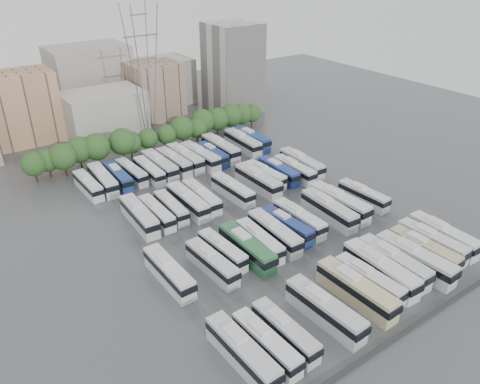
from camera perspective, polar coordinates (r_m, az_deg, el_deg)
ground at (r=86.59m, az=2.41°, el=-3.89°), size 220.00×220.00×0.00m
parapet at (r=68.84m, az=19.99°, el=-15.37°), size 56.00×0.50×0.50m
tree_line at (r=117.52m, az=-10.04°, el=6.99°), size 63.88×7.81×8.09m
city_buildings at (r=140.40m, az=-18.59°, el=10.88°), size 102.00×35.00×20.00m
apartment_tower at (r=144.27m, az=-0.87°, el=14.83°), size 14.00×14.00×26.00m
electricity_pylon at (r=120.94m, az=-11.63°, el=14.48°), size 9.00×6.91×33.83m
bus_r0_s0 at (r=59.85m, az=0.28°, el=-18.91°), size 3.01×12.58×3.93m
bus_r0_s1 at (r=61.14m, az=3.20°, el=-17.92°), size 2.85×11.46×3.57m
bus_r0_s2 at (r=62.81m, az=5.50°, el=-16.51°), size 2.62×11.32×3.54m
bus_r0_s4 at (r=66.08m, az=10.30°, el=-13.91°), size 3.40×13.07×4.06m
bus_r0_s6 at (r=70.09m, az=13.99°, el=-11.47°), size 3.20×13.43×4.19m
bus_r0_s7 at (r=72.68m, az=15.43°, el=-10.33°), size 2.99×11.79×3.67m
bus_r0_s8 at (r=74.86m, az=16.74°, el=-9.01°), size 3.51×13.55×4.22m
bus_r0_s9 at (r=77.16m, az=18.21°, el=-8.13°), size 3.05×12.91×4.04m
bus_r0_s10 at (r=78.82m, az=20.54°, el=-7.65°), size 3.52×13.57×4.22m
bus_r0_s11 at (r=81.77m, az=21.50°, el=-6.61°), size 3.01×12.35×3.85m
bus_r0_s12 at (r=84.38m, az=22.34°, el=-5.63°), size 3.00×12.44×3.88m
bus_r0_s13 at (r=86.78m, az=23.53°, el=-4.87°), size 3.25×12.86×4.01m
bus_r1_s0 at (r=72.33m, az=-8.66°, el=-9.62°), size 2.76×12.33×3.86m
bus_r1_s2 at (r=73.74m, az=-3.44°, el=-8.58°), size 3.13×11.73×3.64m
bus_r1_s3 at (r=76.59m, az=-2.15°, el=-7.08°), size 2.94×11.04×3.43m
bus_r1_s4 at (r=76.59m, az=0.83°, el=-6.78°), size 2.97×12.99×4.06m
bus_r1_s5 at (r=78.74m, az=2.39°, el=-5.93°), size 3.08×11.61×3.61m
bus_r1_s6 at (r=80.65m, az=4.21°, el=-4.92°), size 3.33×12.84×3.99m
bus_r1_s7 at (r=83.03m, az=5.75°, el=-4.09°), size 3.06×11.64×3.62m
bus_r1_s8 at (r=85.14m, az=7.22°, el=-3.24°), size 2.63×12.06×3.78m
bus_r1_s10 at (r=88.53m, az=10.77°, el=-2.12°), size 3.51×13.26×4.12m
bus_r1_s11 at (r=91.16m, az=12.02°, el=-1.25°), size 3.38×13.77×4.30m
bus_r1_s13 at (r=95.66m, az=14.80°, el=-0.38°), size 2.92×11.40×3.55m
bus_r2_s1 at (r=87.18m, az=-12.19°, el=-2.81°), size 3.26×12.89×4.01m
bus_r2_s2 at (r=87.85m, az=-10.14°, el=-2.51°), size 2.53×11.33×3.55m
bus_r2_s3 at (r=89.38m, az=-8.40°, el=-1.84°), size 2.84×11.01×3.43m
bus_r2_s4 at (r=90.50m, az=-6.37°, el=-1.12°), size 2.83×12.63×3.96m
bus_r2_s5 at (r=92.01m, az=-4.71°, el=-0.58°), size 3.09×12.09×3.76m
bus_r2_s7 at (r=94.49m, az=-0.92°, el=0.33°), size 2.90×12.08×3.77m
bus_r2_s9 at (r=97.90m, az=2.20°, el=1.45°), size 2.96×13.13×4.11m
bus_r2_s10 at (r=100.94m, az=3.09°, el=2.13°), size 3.02×11.62×3.61m
bus_r2_s11 at (r=102.69m, az=4.72°, el=2.58°), size 2.82×11.92×3.73m
bus_r2_s12 at (r=103.66m, az=6.63°, el=2.74°), size 2.74×12.01×3.76m
bus_r2_s13 at (r=106.47m, az=7.53°, el=3.49°), size 3.53×13.26×4.12m
bus_r3_s0 at (r=101.43m, az=-18.02°, el=0.82°), size 2.76×11.40×3.56m
bus_r3_s1 at (r=102.46m, az=-16.38°, el=1.49°), size 3.31×12.81×3.98m
bus_r3_s2 at (r=103.32m, az=-14.65°, el=1.86°), size 2.77×11.73×3.67m
bus_r3_s3 at (r=104.75m, az=-13.10°, el=2.39°), size 3.04×11.45×3.56m
bus_r3_s4 at (r=104.48m, az=-11.00°, el=2.57°), size 2.67×11.68×3.66m
bus_r3_s5 at (r=106.14m, az=-9.76°, el=3.24°), size 2.96×13.21×4.14m
bus_r3_s6 at (r=107.74m, az=-8.08°, el=3.69°), size 3.12×12.52×3.90m
bus_r3_s7 at (r=109.17m, az=-6.69°, el=4.17°), size 3.07×13.09×4.09m
bus_r3_s8 at (r=109.61m, az=-4.87°, el=4.38°), size 3.57×13.37×4.15m
bus_r3_s9 at (r=111.25m, az=-3.34°, el=4.64°), size 2.80×11.39×3.55m
bus_r3_s10 at (r=113.87m, az=-2.38°, el=5.40°), size 3.06×13.44×4.21m
bus_r3_s12 at (r=117.27m, az=0.33°, el=6.10°), size 3.46×13.44×4.18m
bus_r3_s13 at (r=119.67m, az=1.41°, el=6.51°), size 2.93×12.82×4.01m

